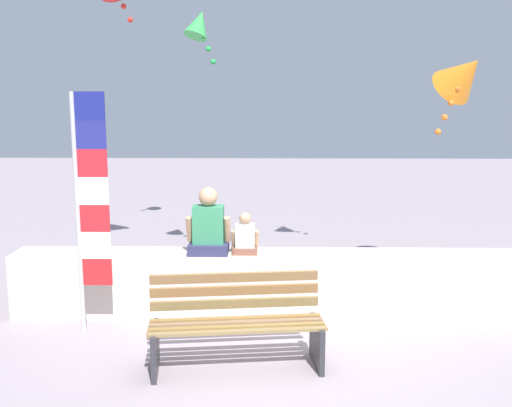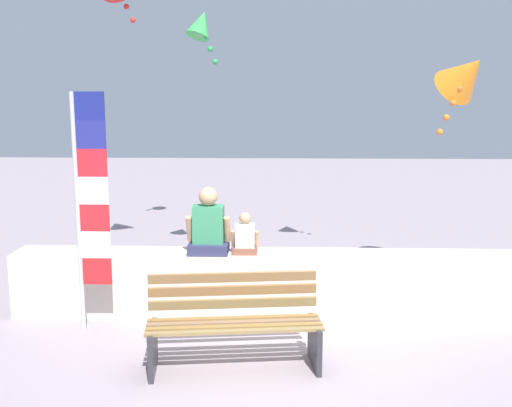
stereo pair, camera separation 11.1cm
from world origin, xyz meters
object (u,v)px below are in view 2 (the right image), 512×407
person_adult (209,228)px  kite_green (201,25)px  person_child (245,237)px  kite_orange (466,75)px  park_bench (234,324)px  flag_banner (88,200)px

person_adult → kite_green: kite_green is taller
person_child → kite_green: bearing=111.1°
kite_green → kite_orange: size_ratio=0.71×
person_child → kite_orange: (2.77, 0.91, 1.93)m
park_bench → kite_green: (-0.68, 3.23, 3.22)m
flag_banner → person_child: bearing=18.8°
park_bench → person_child: person_child is taller
person_adult → kite_orange: size_ratio=0.70×
person_child → kite_orange: 3.50m
person_child → kite_orange: size_ratio=0.43×
flag_banner → kite_orange: (4.46, 1.48, 1.39)m
person_child → flag_banner: 1.87m
person_adult → flag_banner: bearing=-155.4°
park_bench → kite_orange: (2.81, 2.28, 2.48)m
flag_banner → kite_green: (0.97, 2.43, 2.13)m
person_adult → person_child: 0.45m
person_adult → person_child: size_ratio=1.61×
park_bench → person_adult: 1.58m
person_adult → kite_orange: bearing=15.8°
person_adult → park_bench: bearing=-73.8°
person_child → kite_orange: kite_orange is taller
park_bench → kite_green: size_ratio=2.13×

